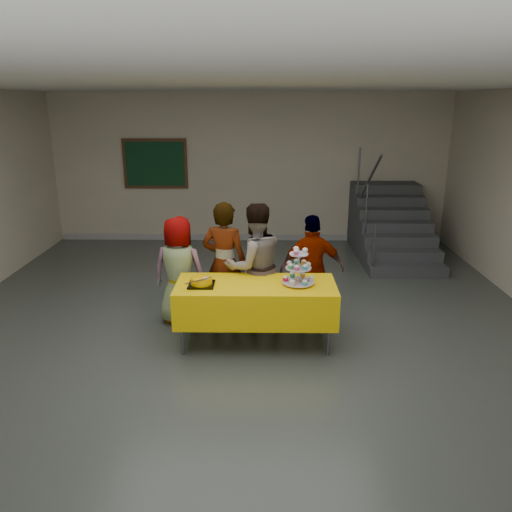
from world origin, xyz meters
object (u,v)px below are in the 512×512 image
Objects in this scene: schoolchild_a at (179,271)px; schoolchild_c at (255,266)px; noticeboard at (155,164)px; schoolchild_b at (225,264)px; staircase at (389,228)px; schoolchild_d at (312,269)px; bake_table at (256,301)px; bear_cake at (201,281)px; cupcake_stand at (298,270)px.

schoolchild_c is (0.98, -0.08, 0.10)m from schoolchild_a.
schoolchild_a is at bearing -74.84° from noticeboard.
noticeboard is at bearing -64.18° from schoolchild_a.
noticeboard is (-1.69, 4.06, 0.79)m from schoolchild_b.
schoolchild_b is 1.25× the size of noticeboard.
schoolchild_d is at bearing -119.35° from staircase.
bear_cake is (-0.63, -0.06, 0.27)m from bake_table.
cupcake_stand is 0.34× the size of noticeboard.
schoolchild_b is (0.59, 0.01, 0.10)m from schoolchild_a.
schoolchild_b is at bearing 123.50° from bake_table.
staircase reaches higher than schoolchild_c.
schoolchild_b is 1.12× the size of schoolchild_d.
bake_table is 1.30× the size of schoolchild_d.
noticeboard is at bearing -53.77° from schoolchild_b.
bear_cake is 0.85m from schoolchild_c.
bear_cake is (-1.13, -0.05, -0.11)m from cupcake_stand.
noticeboard is (-2.83, 4.02, 0.88)m from schoolchild_d.
noticeboard reaches higher than bake_table.
bear_cake is at bearing -174.97° from bake_table.
bear_cake is 0.22× the size of schoolchild_b.
schoolchild_c is 0.76m from schoolchild_d.
noticeboard is (-1.10, 4.07, 0.88)m from schoolchild_a.
noticeboard reaches higher than schoolchild_d.
bear_cake is at bearing 85.55° from schoolchild_b.
bake_table is 1.16× the size of schoolchild_b.
schoolchild_c reaches higher than cupcake_stand.
staircase reaches higher than schoolchild_a.
noticeboard is (-4.62, 0.84, 1.11)m from staircase.
schoolchild_d is 4.99m from noticeboard.
schoolchild_b reaches higher than schoolchild_d.
schoolchild_d is at bearing 28.03° from bear_cake.
bear_cake is at bearing -177.23° from cupcake_stand.
cupcake_stand is 0.27× the size of schoolchild_c.
bake_table is at bearing 137.08° from schoolchild_b.
schoolchild_a is 0.60m from schoolchild_b.
schoolchild_b reaches higher than cupcake_stand.
schoolchild_c is 0.68× the size of staircase.
staircase is at bearing -124.88° from schoolchild_d.
bear_cake is 0.77m from schoolchild_a.
schoolchild_a is at bearing -3.76° from schoolchild_d.
bear_cake reaches higher than bake_table.
schoolchild_d is 0.60× the size of staircase.
bake_table is 0.59m from schoolchild_c.
schoolchild_b reaches higher than schoolchild_c.
schoolchild_c reaches higher than schoolchild_a.
cupcake_stand is 0.27× the size of schoolchild_b.
noticeboard is (-2.60, 4.68, 0.66)m from cupcake_stand.
staircase is at bearing -118.61° from schoolchild_b.
noticeboard is at bearing 107.28° from bear_cake.
staircase is (2.51, 3.85, -0.07)m from bake_table.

